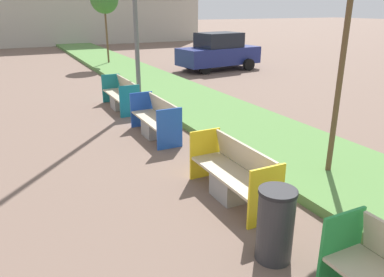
{
  "coord_description": "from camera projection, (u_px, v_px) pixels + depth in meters",
  "views": [
    {
      "loc": [
        -2.24,
        2.69,
        3.09
      ],
      "look_at": [
        0.9,
        9.0,
        0.6
      ],
      "focal_mm": 35.0,
      "sensor_mm": 36.0,
      "label": 1
    }
  ],
  "objects": [
    {
      "name": "bench_yellow_frame",
      "position": [
        233.0,
        178.0,
        6.31
      ],
      "size": [
        0.65,
        1.93,
        0.94
      ],
      "color": "gray",
      "rests_on": "ground"
    },
    {
      "name": "parked_car_distant",
      "position": [
        219.0,
        52.0,
        19.04
      ],
      "size": [
        4.38,
        2.25,
        1.86
      ],
      "rotation": [
        0.0,
        0.0,
        0.12
      ],
      "color": "navy",
      "rests_on": "ground"
    },
    {
      "name": "bench_blue_frame",
      "position": [
        156.0,
        122.0,
        9.33
      ],
      "size": [
        0.65,
        1.95,
        0.94
      ],
      "color": "gray",
      "rests_on": "ground"
    },
    {
      "name": "planter_grass_strip",
      "position": [
        216.0,
        113.0,
        11.14
      ],
      "size": [
        2.8,
        120.0,
        0.18
      ],
      "color": "#568442",
      "rests_on": "ground"
    },
    {
      "name": "litter_bin",
      "position": [
        275.0,
        225.0,
        4.7
      ],
      "size": [
        0.48,
        0.48,
        0.99
      ],
      "color": "#2D2D30",
      "rests_on": "ground"
    },
    {
      "name": "bench_teal_frame",
      "position": [
        121.0,
        97.0,
        11.89
      ],
      "size": [
        0.65,
        2.13,
        0.94
      ],
      "color": "gray",
      "rests_on": "ground"
    }
  ]
}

